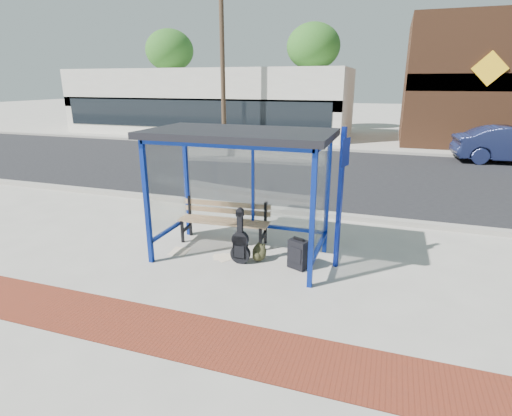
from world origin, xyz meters
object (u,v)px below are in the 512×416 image
(bench, at_px, (225,219))
(guitar_bag, at_px, (240,245))
(suitcase, at_px, (298,254))
(backpack, at_px, (259,253))

(bench, height_order, guitar_bag, guitar_bag)
(guitar_bag, xyz_separation_m, suitcase, (1.06, 0.13, -0.10))
(bench, height_order, backpack, bench)
(guitar_bag, xyz_separation_m, backpack, (0.30, 0.20, -0.21))
(guitar_bag, bearing_deg, bench, 125.65)
(suitcase, bearing_deg, bench, 179.27)
(guitar_bag, distance_m, suitcase, 1.07)
(bench, height_order, suitcase, bench)
(bench, xyz_separation_m, guitar_bag, (0.68, -0.88, -0.14))
(suitcase, xyz_separation_m, backpack, (-0.77, 0.07, -0.11))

